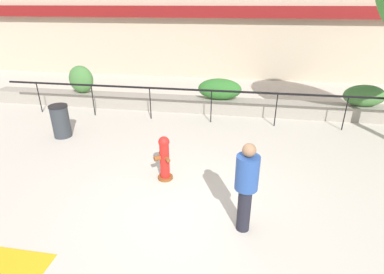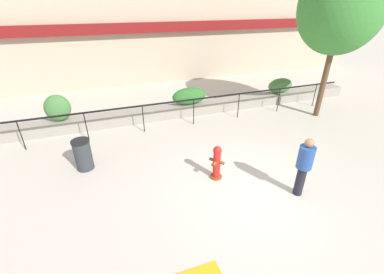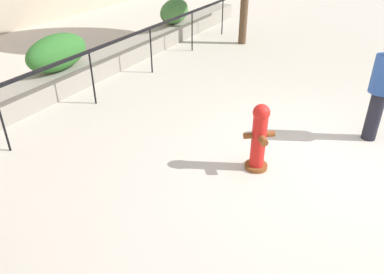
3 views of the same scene
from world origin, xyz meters
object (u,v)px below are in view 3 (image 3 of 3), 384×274
hedge_bush_1 (57,53)px  hedge_bush_2 (175,11)px  fire_hydrant (259,137)px  pedestrian (382,86)px

hedge_bush_1 → hedge_bush_2: size_ratio=1.15×
hedge_bush_2 → fire_hydrant: 7.62m
hedge_bush_1 → fire_hydrant: bearing=-99.9°
hedge_bush_2 → pedestrian: (-4.00, -6.34, 0.11)m
fire_hydrant → pedestrian: pedestrian is taller
hedge_bush_1 → pedestrian: 6.41m
pedestrian → hedge_bush_1: bearing=98.7°
hedge_bush_1 → pedestrian: (0.97, -6.34, 0.10)m
pedestrian → hedge_bush_2: bearing=57.8°
hedge_bush_2 → fire_hydrant: hedge_bush_2 is taller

